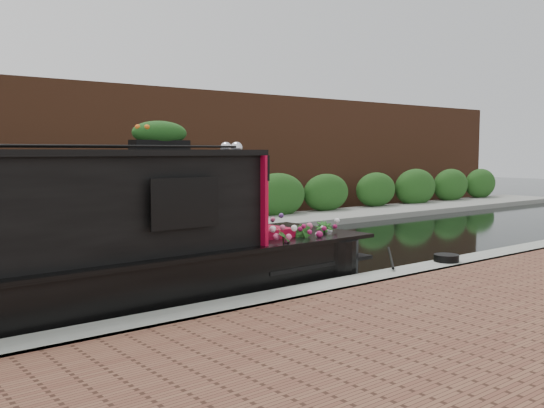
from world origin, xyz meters
TOP-DOWN VIEW (x-y plane):
  - ground at (0.00, 0.00)m, footprint 80.00×80.00m
  - near_bank_coping at (0.00, -3.30)m, footprint 40.00×0.60m
  - far_bank_path at (0.00, 4.20)m, footprint 40.00×2.40m
  - far_hedge at (0.00, 5.10)m, footprint 40.00×1.10m
  - far_brick_wall at (0.00, 7.20)m, footprint 40.00×1.00m
  - rope_fender at (2.31, -1.87)m, footprint 0.36×0.41m
  - coiled_mooring_rope at (3.52, -3.23)m, footprint 0.42×0.42m

SIDE VIEW (x-z plane):
  - ground at x=0.00m, z-range 0.00..0.00m
  - near_bank_coping at x=0.00m, z-range -0.25..0.25m
  - far_bank_path at x=0.00m, z-range -0.17..0.17m
  - far_hedge at x=0.00m, z-range -1.40..1.40m
  - far_brick_wall at x=0.00m, z-range -4.00..4.00m
  - rope_fender at x=2.31m, z-range 0.00..0.36m
  - coiled_mooring_rope at x=3.52m, z-range 0.25..0.37m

